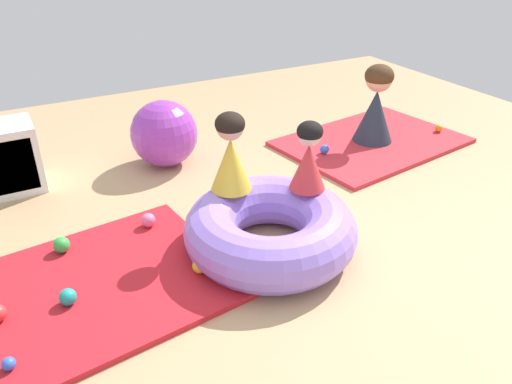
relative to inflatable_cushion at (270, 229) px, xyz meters
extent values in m
plane|color=tan|center=(0.15, -0.07, -0.18)|extent=(8.00, 8.00, 0.00)
cube|color=red|center=(-1.14, 0.16, -0.16)|extent=(1.72, 1.43, 0.04)
cube|color=red|center=(1.81, 1.11, -0.16)|extent=(1.90, 1.44, 0.04)
torus|color=#9975EA|center=(0.00, 0.00, 0.00)|extent=(1.15, 1.15, 0.36)
cone|color=red|center=(0.35, 0.10, 0.34)|extent=(0.35, 0.35, 0.33)
sphere|color=beige|center=(0.35, 0.10, 0.58)|extent=(0.16, 0.16, 0.16)
ellipsoid|color=black|center=(0.35, 0.10, 0.59)|extent=(0.18, 0.18, 0.14)
cone|color=yellow|center=(-0.11, 0.34, 0.36)|extent=(0.39, 0.39, 0.37)
sphere|color=#DBAD89|center=(-0.11, 0.34, 0.63)|extent=(0.18, 0.18, 0.18)
ellipsoid|color=black|center=(-0.11, 0.34, 0.65)|extent=(0.20, 0.20, 0.16)
cone|color=#232D3D|center=(1.81, 1.11, 0.12)|extent=(0.48, 0.48, 0.51)
sphere|color=#DBAD89|center=(1.81, 1.11, 0.49)|extent=(0.25, 0.25, 0.25)
ellipsoid|color=#472D19|center=(1.81, 1.11, 0.51)|extent=(0.27, 0.27, 0.22)
sphere|color=blue|center=(-1.66, -0.29, -0.10)|extent=(0.07, 0.07, 0.07)
sphere|color=teal|center=(-1.31, 0.06, -0.09)|extent=(0.10, 0.10, 0.10)
sphere|color=yellow|center=(-0.53, -0.03, -0.09)|extent=(0.10, 0.10, 0.10)
sphere|color=green|center=(-1.25, 0.61, -0.08)|extent=(0.11, 0.11, 0.11)
sphere|color=orange|center=(2.56, 0.95, -0.10)|extent=(0.08, 0.08, 0.08)
sphere|color=pink|center=(-0.64, 0.64, -0.09)|extent=(0.10, 0.10, 0.10)
sphere|color=blue|center=(1.21, 1.07, -0.10)|extent=(0.08, 0.08, 0.08)
sphere|color=purple|center=(-0.15, 1.65, 0.12)|extent=(0.60, 0.60, 0.60)
cube|color=silver|center=(-1.41, 1.82, 0.10)|extent=(0.44, 0.44, 0.56)
cube|color=#2D2D33|center=(-1.41, 1.69, 0.10)|extent=(0.34, 0.20, 0.44)
camera|label=1|loc=(-1.43, -2.43, 1.83)|focal=35.38mm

